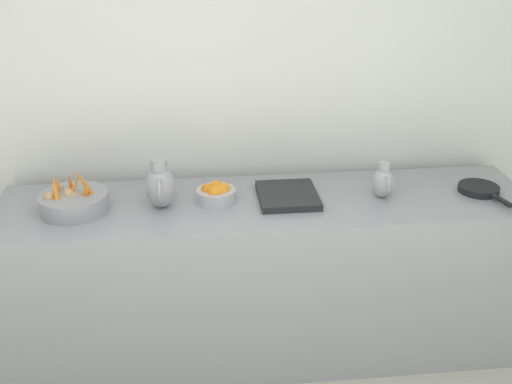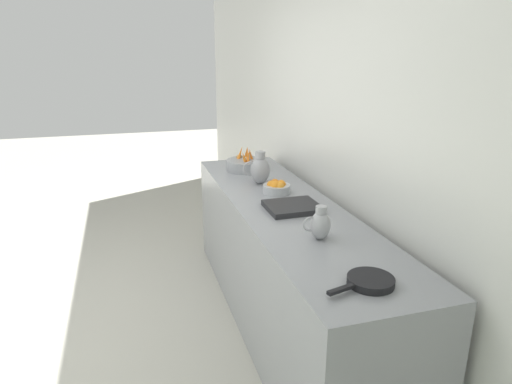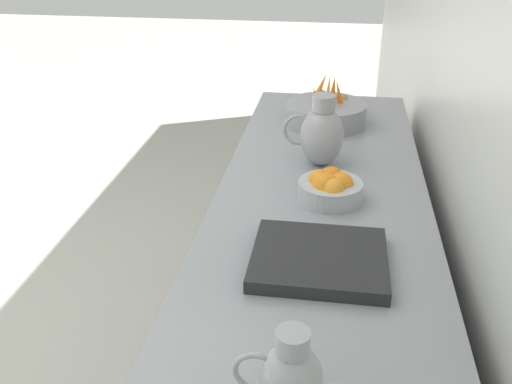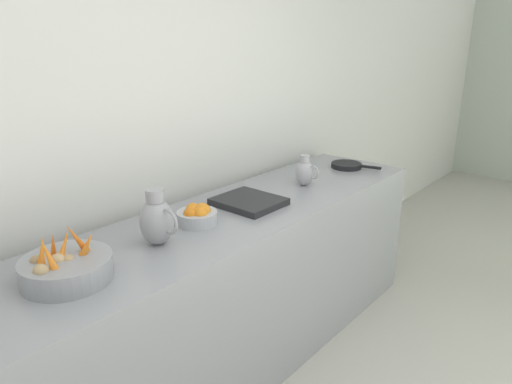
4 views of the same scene
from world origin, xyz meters
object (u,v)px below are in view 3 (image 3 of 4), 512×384
Objects in this scene: orange_bowl at (330,188)px; metal_pitcher_tall at (321,134)px; vegetable_colander at (326,112)px; metal_pitcher_short at (290,379)px.

metal_pitcher_tall reaches higher than orange_bowl.
metal_pitcher_tall is at bearing 89.55° from vegetable_colander.
vegetable_colander is 1.32× the size of metal_pitcher_tall.
metal_pitcher_tall is at bearing -81.03° from orange_bowl.
metal_pitcher_tall reaches higher than vegetable_colander.
vegetable_colander is 1.69× the size of orange_bowl.
vegetable_colander is at bearing -90.15° from metal_pitcher_short.
metal_pitcher_tall is 1.12m from metal_pitcher_short.
metal_pitcher_tall reaches higher than metal_pitcher_short.
metal_pitcher_short is at bearing 87.01° from orange_bowl.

